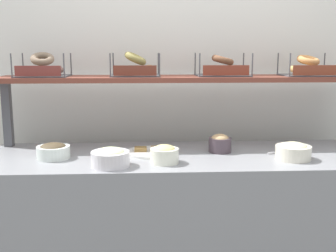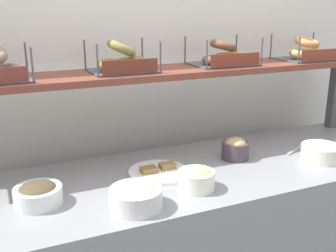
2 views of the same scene
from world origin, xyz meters
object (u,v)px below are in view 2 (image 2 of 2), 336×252
bowl_scallion_spread (136,196)px  bowl_egg_salad (196,178)px  bagel_basket_cinnamon_raisin (223,56)px  bagel_basket_sesame (306,52)px  bowl_chocolate_spread (38,194)px  serving_spoon_near_plate (299,148)px  bowl_potato_salad (321,151)px  bowl_hummus (235,148)px  serving_plate_white (158,171)px  bagel_basket_everything (122,61)px

bowl_scallion_spread → bowl_egg_salad: same height
bagel_basket_cinnamon_raisin → bagel_basket_sesame: bearing=-2.2°
bagel_basket_cinnamon_raisin → bagel_basket_sesame: 0.53m
bowl_chocolate_spread → serving_spoon_near_plate: 1.32m
bowl_potato_salad → bagel_basket_cinnamon_raisin: size_ratio=0.59×
bowl_hummus → bowl_egg_salad: bowl_hummus is taller
serving_spoon_near_plate → bagel_basket_cinnamon_raisin: (-0.33, 0.25, 0.47)m
bowl_hummus → serving_plate_white: bearing=-177.6°
bowl_chocolate_spread → serving_spoon_near_plate: bowl_chocolate_spread is taller
bowl_scallion_spread → bowl_hummus: bowl_hummus is taller
serving_plate_white → serving_spoon_near_plate: size_ratio=1.58×
bagel_basket_sesame → bagel_basket_cinnamon_raisin: bearing=177.8°
bowl_egg_salad → serving_spoon_near_plate: bowl_egg_salad is taller
bowl_chocolate_spread → bagel_basket_sesame: 1.61m
bowl_hummus → bowl_potato_salad: bearing=-26.9°
serving_plate_white → bagel_basket_sesame: bagel_basket_sesame is taller
bagel_basket_cinnamon_raisin → bowl_scallion_spread: bearing=-143.0°
serving_plate_white → serving_spoon_near_plate: (0.79, -0.01, -0.00)m
serving_plate_white → bagel_basket_cinnamon_raisin: size_ratio=0.83×
bowl_scallion_spread → bowl_potato_salad: (0.99, 0.09, -0.00)m
bowl_potato_salad → bagel_basket_everything: size_ratio=0.64×
bowl_egg_salad → bagel_basket_everything: bearing=109.6°
serving_spoon_near_plate → bowl_chocolate_spread: bearing=-177.0°
bowl_scallion_spread → bowl_hummus: size_ratio=1.49×
bowl_potato_salad → bowl_egg_salad: (-0.71, -0.04, 0.00)m
bowl_scallion_spread → bagel_basket_everything: bearing=76.4°
bowl_potato_salad → serving_spoon_near_plate: size_ratio=1.12×
bowl_scallion_spread → bowl_egg_salad: bearing=10.1°
bowl_chocolate_spread → bowl_egg_salad: size_ratio=1.21×
bowl_hummus → bagel_basket_sesame: (0.58, 0.20, 0.42)m
bagel_basket_sesame → bagel_basket_everything: bearing=178.8°
bowl_potato_salad → serving_spoon_near_plate: bearing=87.8°
bowl_chocolate_spread → serving_spoon_near_plate: bearing=3.0°
serving_spoon_near_plate → bagel_basket_cinnamon_raisin: bearing=143.3°
serving_plate_white → bagel_basket_sesame: bearing=12.5°
bowl_hummus → bagel_basket_sesame: 0.74m
bowl_hummus → serving_spoon_near_plate: (0.38, -0.03, -0.05)m
bowl_chocolate_spread → bowl_scallion_spread: size_ratio=0.92×
bowl_potato_salad → bowl_egg_salad: bowl_egg_salad is taller
serving_spoon_near_plate → bagel_basket_sesame: bearing=48.9°
serving_spoon_near_plate → bagel_basket_everything: (-0.87, 0.25, 0.47)m
bowl_chocolate_spread → bowl_scallion_spread: (0.33, -0.18, 0.01)m
bowl_scallion_spread → bagel_basket_sesame: bearing=21.8°
bowl_potato_salad → serving_spoon_near_plate: (0.01, 0.16, -0.04)m
bowl_potato_salad → bagel_basket_cinnamon_raisin: bagel_basket_cinnamon_raisin is taller
bowl_scallion_spread → bowl_potato_salad: 0.99m
serving_spoon_near_plate → bowl_egg_salad: bearing=-164.4°
serving_plate_white → bowl_hummus: bearing=2.4°
bowl_egg_salad → serving_plate_white: bowl_egg_salad is taller
bowl_scallion_spread → bowl_hummus: (0.62, 0.28, 0.00)m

